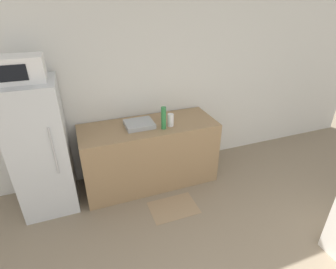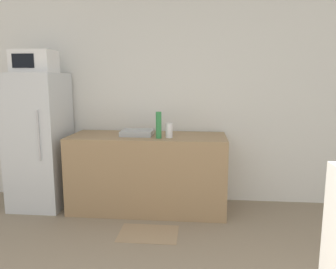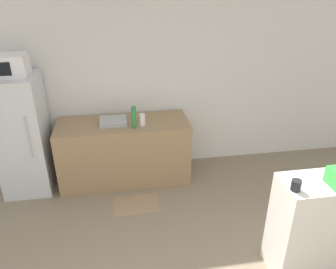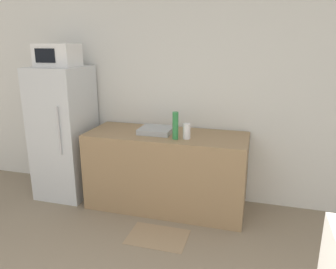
% 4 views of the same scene
% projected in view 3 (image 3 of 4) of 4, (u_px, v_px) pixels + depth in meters
% --- Properties ---
extents(wall_back, '(8.00, 0.06, 2.60)m').
position_uv_depth(wall_back, '(123.00, 86.00, 4.73)').
color(wall_back, silver).
rests_on(wall_back, ground_plane).
extents(refrigerator, '(0.62, 0.70, 1.63)m').
position_uv_depth(refrigerator, '(23.00, 135.00, 4.39)').
color(refrigerator, silver).
rests_on(refrigerator, ground_plane).
extents(microwave, '(0.47, 0.35, 0.26)m').
position_uv_depth(microwave, '(7.00, 65.00, 3.97)').
color(microwave, white).
rests_on(microwave, refrigerator).
extents(counter, '(1.83, 0.71, 0.90)m').
position_uv_depth(counter, '(124.00, 151.00, 4.74)').
color(counter, '#937551').
rests_on(counter, ground_plane).
extents(sink_basin, '(0.37, 0.32, 0.06)m').
position_uv_depth(sink_basin, '(113.00, 121.00, 4.51)').
color(sink_basin, '#9EA3A8').
rests_on(sink_basin, counter).
extents(bottle_tall, '(0.06, 0.06, 0.30)m').
position_uv_depth(bottle_tall, '(134.00, 117.00, 4.34)').
color(bottle_tall, '#2D7F42').
rests_on(bottle_tall, counter).
extents(bottle_short, '(0.08, 0.08, 0.17)m').
position_uv_depth(bottle_short, '(142.00, 120.00, 4.43)').
color(bottle_short, silver).
rests_on(bottle_short, counter).
extents(shelf_cabinet, '(0.77, 0.43, 1.07)m').
position_uv_depth(shelf_cabinet, '(313.00, 226.00, 3.22)').
color(shelf_cabinet, white).
rests_on(shelf_cabinet, ground_plane).
extents(jar, '(0.09, 0.09, 0.10)m').
position_uv_depth(jar, '(296.00, 185.00, 2.84)').
color(jar, '#232328').
rests_on(jar, shelf_cabinet).
extents(kitchen_rug, '(0.60, 0.42, 0.01)m').
position_uv_depth(kitchen_rug, '(136.00, 204.00, 4.36)').
color(kitchen_rug, '#937A5B').
rests_on(kitchen_rug, ground_plane).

